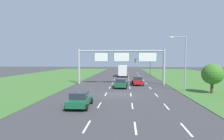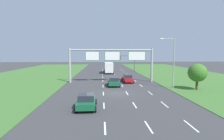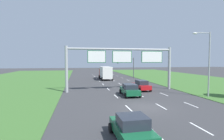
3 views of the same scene
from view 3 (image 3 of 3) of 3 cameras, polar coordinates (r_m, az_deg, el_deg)
ground_plane at (r=18.61m, az=10.77°, el=-11.89°), size 200.00×200.00×0.00m
lane_dashes_inner_left at (r=29.49m, az=-1.26°, el=-6.25°), size 0.14×62.40×0.01m
lane_dashes_inner_right at (r=30.28m, az=5.32°, el=-6.02°), size 0.14×62.40×0.01m
lane_dashes_slip at (r=31.45m, az=11.47°, el=-5.73°), size 0.14×62.40×0.01m
car_near_red at (r=28.69m, az=9.51°, el=-4.93°), size 2.11×4.40×1.64m
car_lead_silver at (r=24.14m, az=5.81°, el=-6.41°), size 2.32×4.36×1.60m
car_mid_lane at (r=11.02m, az=6.44°, el=-18.34°), size 2.22×3.94×1.57m
box_truck at (r=44.29m, az=-2.20°, el=-0.85°), size 2.70×7.69×3.26m
sign_gantry at (r=27.83m, az=3.55°, el=3.39°), size 17.24×0.44×7.00m
traffic_light_mast at (r=47.68m, az=4.86°, el=1.97°), size 4.76×0.49×5.60m
street_lamp at (r=25.80m, az=28.54°, el=3.35°), size 2.61×0.32×8.50m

